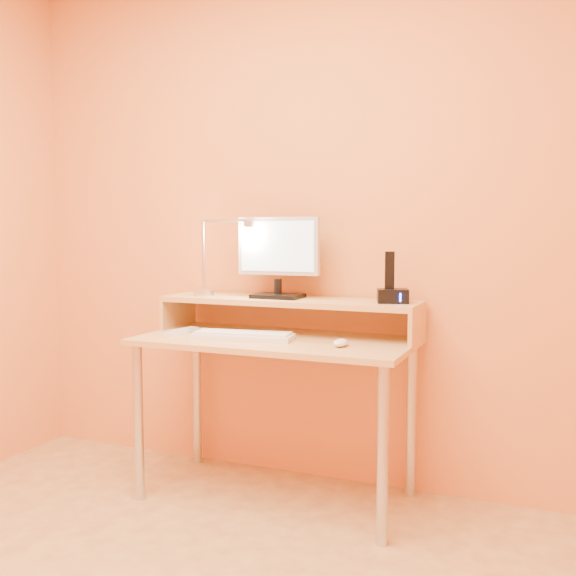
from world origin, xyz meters
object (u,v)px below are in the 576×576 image
at_px(monitor_panel, 279,246).
at_px(remote_control, 183,332).
at_px(phone_dock, 393,296).
at_px(lamp_base, 204,293).
at_px(keyboard, 243,337).
at_px(mouse, 341,343).

relative_size(monitor_panel, remote_control, 2.01).
xyz_separation_m(phone_dock, remote_control, (-0.92, -0.21, -0.18)).
bearing_deg(monitor_panel, remote_control, -152.27).
relative_size(lamp_base, phone_dock, 0.77).
height_order(keyboard, remote_control, keyboard).
distance_m(lamp_base, phone_dock, 0.91).
distance_m(phone_dock, remote_control, 0.96).
height_order(lamp_base, keyboard, lamp_base).
relative_size(phone_dock, keyboard, 0.30).
height_order(monitor_panel, remote_control, monitor_panel).
relative_size(keyboard, mouse, 4.64).
bearing_deg(monitor_panel, phone_dock, -3.39).
bearing_deg(phone_dock, mouse, -140.56).
distance_m(monitor_panel, lamp_base, 0.44).
bearing_deg(keyboard, monitor_panel, 66.51).
height_order(monitor_panel, keyboard, monitor_panel).
xyz_separation_m(lamp_base, remote_control, (-0.01, -0.18, -0.16)).
distance_m(keyboard, remote_control, 0.32).
bearing_deg(remote_control, keyboard, 5.47).
relative_size(phone_dock, mouse, 1.38).
bearing_deg(mouse, monitor_panel, 148.67).
relative_size(monitor_panel, lamp_base, 3.88).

